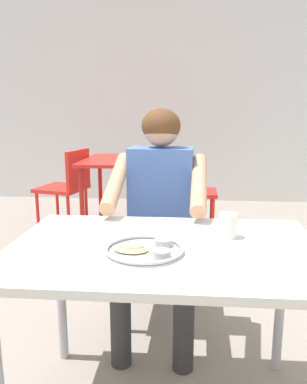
# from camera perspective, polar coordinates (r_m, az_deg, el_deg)

# --- Properties ---
(back_wall) EXTENTS (12.00, 0.12, 3.40)m
(back_wall) POSITION_cam_1_polar(r_m,az_deg,el_deg) (5.26, 3.54, 17.36)
(back_wall) COLOR white
(back_wall) RESTS_ON ground
(table_foreground) EXTENTS (1.16, 0.77, 0.72)m
(table_foreground) POSITION_cam_1_polar(r_m,az_deg,el_deg) (1.48, 1.67, -10.64)
(table_foreground) COLOR silver
(table_foreground) RESTS_ON ground
(thali_tray) EXTENTS (0.28, 0.28, 0.03)m
(thali_tray) POSITION_cam_1_polar(r_m,az_deg,el_deg) (1.39, -1.18, -8.40)
(thali_tray) COLOR #B7BABF
(thali_tray) RESTS_ON table_foreground
(drinking_cup) EXTENTS (0.07, 0.07, 0.10)m
(drinking_cup) POSITION_cam_1_polar(r_m,az_deg,el_deg) (1.56, 10.90, -4.72)
(drinking_cup) COLOR white
(drinking_cup) RESTS_ON table_foreground
(chair_foreground) EXTENTS (0.44, 0.44, 0.89)m
(chair_foreground) POSITION_cam_1_polar(r_m,az_deg,el_deg) (2.30, 1.35, -5.70)
(chair_foreground) COLOR #3F3F44
(chair_foreground) RESTS_ON ground
(diner_foreground) EXTENTS (0.50, 0.56, 1.22)m
(diner_foreground) POSITION_cam_1_polar(r_m,az_deg,el_deg) (2.03, 0.81, -1.80)
(diner_foreground) COLOR #323232
(diner_foreground) RESTS_ON ground
(table_background_red) EXTENTS (0.83, 0.89, 0.73)m
(table_background_red) POSITION_cam_1_polar(r_m,az_deg,el_deg) (3.87, -4.02, 3.59)
(table_background_red) COLOR red
(table_background_red) RESTS_ON ground
(chair_red_left) EXTENTS (0.53, 0.53, 0.82)m
(chair_red_left) POSITION_cam_1_polar(r_m,az_deg,el_deg) (4.04, -12.40, 1.27)
(chair_red_left) COLOR red
(chair_red_left) RESTS_ON ground
(chair_red_right) EXTENTS (0.45, 0.40, 0.82)m
(chair_red_right) POSITION_cam_1_polar(r_m,az_deg,el_deg) (3.83, 4.84, 0.81)
(chair_red_right) COLOR red
(chair_red_right) RESTS_ON ground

